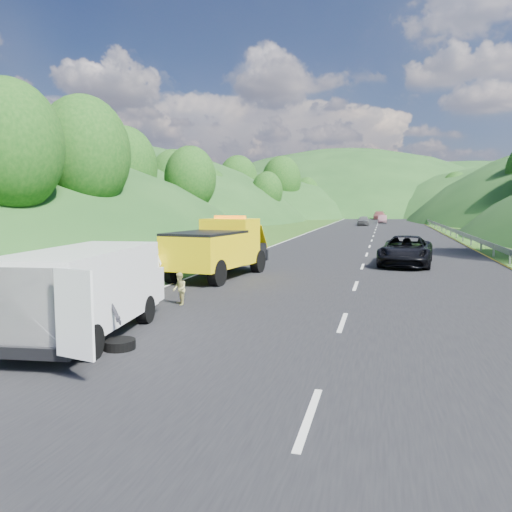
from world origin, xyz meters
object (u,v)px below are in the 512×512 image
(woman, at_px, (157,287))
(spare_tire, at_px, (120,350))
(tow_truck, at_px, (219,248))
(child, at_px, (180,305))
(passing_suv, at_px, (405,266))
(worker, at_px, (97,350))
(suitcase, at_px, (158,282))
(white_van, at_px, (88,288))

(woman, bearing_deg, spare_tire, -156.32)
(tow_truck, relative_size, child, 6.27)
(passing_suv, bearing_deg, spare_tire, -105.37)
(tow_truck, bearing_deg, child, -75.26)
(tow_truck, height_order, child, tow_truck)
(worker, bearing_deg, child, 78.49)
(worker, relative_size, spare_tire, 2.48)
(woman, distance_m, passing_suv, 12.99)
(tow_truck, height_order, worker, tow_truck)
(tow_truck, distance_m, worker, 10.74)
(worker, bearing_deg, passing_suv, 54.33)
(suitcase, bearing_deg, spare_tire, -70.77)
(child, bearing_deg, woman, -178.77)
(woman, height_order, passing_suv, passing_suv)
(suitcase, xyz_separation_m, passing_suv, (8.90, 9.79, -0.30))
(tow_truck, height_order, passing_suv, tow_truck)
(tow_truck, xyz_separation_m, spare_tire, (1.32, -10.53, -1.26))
(child, distance_m, passing_suv, 13.95)
(woman, height_order, worker, worker)
(white_van, xyz_separation_m, passing_suv, (7.69, 15.95, -1.18))
(tow_truck, xyz_separation_m, white_van, (0.12, -9.81, -0.09))
(white_van, bearing_deg, worker, -55.53)
(suitcase, bearing_deg, child, -51.05)
(tow_truck, distance_m, suitcase, 3.93)
(tow_truck, xyz_separation_m, woman, (-1.43, -2.99, -1.26))
(child, height_order, suitcase, suitcase)
(white_van, xyz_separation_m, suitcase, (-1.21, 6.16, -0.88))
(tow_truck, xyz_separation_m, child, (0.71, -5.87, -1.26))
(worker, xyz_separation_m, suitcase, (-1.93, 6.98, 0.30))
(white_van, relative_size, spare_tire, 8.98)
(child, relative_size, spare_tire, 1.47)
(white_van, distance_m, passing_suv, 17.74)
(woman, distance_m, spare_tire, 8.02)
(worker, xyz_separation_m, spare_tire, (0.47, 0.10, 0.00))
(woman, bearing_deg, child, -139.66)
(spare_tire, bearing_deg, worker, -167.42)
(child, bearing_deg, suitcase, -176.52)
(suitcase, bearing_deg, white_van, -78.92)
(child, bearing_deg, passing_suv, 113.93)
(tow_truck, distance_m, spare_tire, 10.68)
(worker, bearing_deg, woman, 93.51)
(child, distance_m, worker, 4.76)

